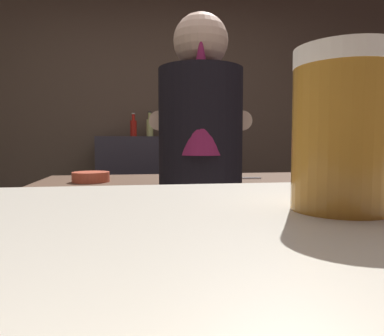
{
  "coord_description": "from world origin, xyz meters",
  "views": [
    {
      "loc": [
        -0.2,
        -1.25,
        1.12
      ],
      "look_at": [
        -0.12,
        -0.75,
        1.08
      ],
      "focal_mm": 32.86,
      "sensor_mm": 36.0,
      "label": 1
    }
  ],
  "objects_px": {
    "knife_block": "(324,157)",
    "bottle_olive_oil": "(167,125)",
    "bartender": "(200,186)",
    "bottle_vinegar": "(150,127)",
    "chefs_knife": "(239,178)",
    "pint_glass_far": "(342,131)",
    "mixing_bowl": "(91,177)",
    "bottle_soy": "(134,128)"
  },
  "relations": [
    {
      "from": "bartender",
      "to": "pint_glass_far",
      "type": "height_order",
      "value": "bartender"
    },
    {
      "from": "chefs_knife",
      "to": "bottle_vinegar",
      "type": "bearing_deg",
      "value": 109.24
    },
    {
      "from": "bartender",
      "to": "knife_block",
      "type": "bearing_deg",
      "value": -46.97
    },
    {
      "from": "bartender",
      "to": "chefs_knife",
      "type": "bearing_deg",
      "value": -25.08
    },
    {
      "from": "bartender",
      "to": "pint_glass_far",
      "type": "relative_size",
      "value": 12.23
    },
    {
      "from": "chefs_knife",
      "to": "bottle_vinegar",
      "type": "height_order",
      "value": "bottle_vinegar"
    },
    {
      "from": "mixing_bowl",
      "to": "chefs_knife",
      "type": "distance_m",
      "value": 0.76
    },
    {
      "from": "pint_glass_far",
      "to": "bottle_olive_oil",
      "type": "relative_size",
      "value": 0.5
    },
    {
      "from": "bottle_olive_oil",
      "to": "bottle_soy",
      "type": "relative_size",
      "value": 1.27
    },
    {
      "from": "chefs_knife",
      "to": "knife_block",
      "type": "bearing_deg",
      "value": 19.09
    },
    {
      "from": "pint_glass_far",
      "to": "bottle_vinegar",
      "type": "xyz_separation_m",
      "value": [
        -0.05,
        3.0,
        0.13
      ]
    },
    {
      "from": "bottle_olive_oil",
      "to": "knife_block",
      "type": "bearing_deg",
      "value": -56.11
    },
    {
      "from": "bartender",
      "to": "bottle_olive_oil",
      "type": "xyz_separation_m",
      "value": [
        0.02,
        1.83,
        0.33
      ]
    },
    {
      "from": "bartender",
      "to": "chefs_knife",
      "type": "relative_size",
      "value": 6.8
    },
    {
      "from": "pint_glass_far",
      "to": "bottle_olive_oil",
      "type": "xyz_separation_m",
      "value": [
        0.1,
        2.97,
        0.15
      ]
    },
    {
      "from": "mixing_bowl",
      "to": "bottle_olive_oil",
      "type": "bearing_deg",
      "value": 71.07
    },
    {
      "from": "chefs_knife",
      "to": "bottle_vinegar",
      "type": "distance_m",
      "value": 1.56
    },
    {
      "from": "mixing_bowl",
      "to": "pint_glass_far",
      "type": "distance_m",
      "value": 1.57
    },
    {
      "from": "bartender",
      "to": "bottle_vinegar",
      "type": "height_order",
      "value": "bartender"
    },
    {
      "from": "bartender",
      "to": "bottle_soy",
      "type": "xyz_separation_m",
      "value": [
        -0.29,
        1.79,
        0.31
      ]
    },
    {
      "from": "chefs_knife",
      "to": "pint_glass_far",
      "type": "relative_size",
      "value": 1.8
    },
    {
      "from": "pint_glass_far",
      "to": "bottle_soy",
      "type": "bearing_deg",
      "value": 93.91
    },
    {
      "from": "knife_block",
      "to": "pint_glass_far",
      "type": "relative_size",
      "value": 2.15
    },
    {
      "from": "bottle_olive_oil",
      "to": "bartender",
      "type": "bearing_deg",
      "value": -90.59
    },
    {
      "from": "knife_block",
      "to": "bottle_vinegar",
      "type": "bearing_deg",
      "value": 127.81
    },
    {
      "from": "bottle_olive_oil",
      "to": "bottle_vinegar",
      "type": "distance_m",
      "value": 0.16
    },
    {
      "from": "bartender",
      "to": "bottle_olive_oil",
      "type": "bearing_deg",
      "value": 9.04
    },
    {
      "from": "knife_block",
      "to": "mixing_bowl",
      "type": "bearing_deg",
      "value": -171.64
    },
    {
      "from": "mixing_bowl",
      "to": "pint_glass_far",
      "type": "xyz_separation_m",
      "value": [
        0.4,
        -1.51,
        0.18
      ]
    },
    {
      "from": "chefs_knife",
      "to": "bottle_olive_oil",
      "type": "distance_m",
      "value": 1.49
    },
    {
      "from": "mixing_bowl",
      "to": "pint_glass_far",
      "type": "bearing_deg",
      "value": -75.28
    },
    {
      "from": "bartender",
      "to": "knife_block",
      "type": "xyz_separation_m",
      "value": [
        0.87,
        0.57,
        0.09
      ]
    },
    {
      "from": "bottle_vinegar",
      "to": "bottle_soy",
      "type": "height_order",
      "value": "bottle_vinegar"
    },
    {
      "from": "chefs_knife",
      "to": "bottle_vinegar",
      "type": "xyz_separation_m",
      "value": [
        -0.42,
        1.46,
        0.33
      ]
    },
    {
      "from": "knife_block",
      "to": "bottle_olive_oil",
      "type": "xyz_separation_m",
      "value": [
        -0.85,
        1.26,
        0.24
      ]
    },
    {
      "from": "bartender",
      "to": "bottle_vinegar",
      "type": "relative_size",
      "value": 7.04
    },
    {
      "from": "pint_glass_far",
      "to": "chefs_knife",
      "type": "bearing_deg",
      "value": 76.61
    },
    {
      "from": "chefs_knife",
      "to": "bottle_olive_oil",
      "type": "relative_size",
      "value": 0.9
    },
    {
      "from": "chefs_knife",
      "to": "bottle_olive_oil",
      "type": "height_order",
      "value": "bottle_olive_oil"
    },
    {
      "from": "bartender",
      "to": "chefs_knife",
      "type": "distance_m",
      "value": 0.49
    },
    {
      "from": "bartender",
      "to": "pint_glass_far",
      "type": "distance_m",
      "value": 1.15
    },
    {
      "from": "bartender",
      "to": "bottle_soy",
      "type": "height_order",
      "value": "bartender"
    }
  ]
}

